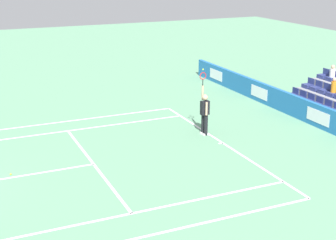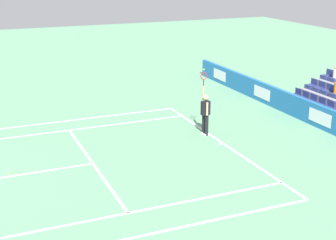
{
  "view_description": "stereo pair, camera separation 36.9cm",
  "coord_description": "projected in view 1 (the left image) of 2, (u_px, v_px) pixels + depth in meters",
  "views": [
    {
      "loc": [
        -16.69,
        -2.0,
        7.21
      ],
      "look_at": [
        0.63,
        -9.7,
        1.1
      ],
      "focal_mm": 53.33,
      "sensor_mm": 36.0,
      "label": 1
    },
    {
      "loc": [
        -16.83,
        -2.34,
        7.21
      ],
      "look_at": [
        0.63,
        -9.7,
        1.1
      ],
      "focal_mm": 53.33,
      "sensor_mm": 36.0,
      "label": 2
    }
  ],
  "objects": [
    {
      "name": "tennis_player",
      "position": [
        205.0,
        112.0,
        21.28
      ],
      "size": [
        0.53,
        0.37,
        2.85
      ],
      "color": "black",
      "rests_on": "ground"
    },
    {
      "name": "loose_tennis_ball",
      "position": [
        11.0,
        174.0,
        17.49
      ],
      "size": [
        0.07,
        0.07,
        0.07
      ],
      "primitive_type": "sphere",
      "color": "#D1E533",
      "rests_on": "ground"
    },
    {
      "name": "line_singles_sideline_right",
      "position": [
        117.0,
        216.0,
        14.67
      ],
      "size": [
        0.1,
        11.89,
        0.01
      ],
      "primitive_type": "cube",
      "color": "white",
      "rests_on": "ground"
    },
    {
      "name": "line_doubles_sideline_left",
      "position": [
        51.0,
        123.0,
        23.02
      ],
      "size": [
        0.1,
        11.89,
        0.01
      ],
      "primitive_type": "cube",
      "color": "white",
      "rests_on": "ground"
    },
    {
      "name": "line_centre_service",
      "position": [
        4.0,
        179.0,
        17.19
      ],
      "size": [
        0.1,
        6.4,
        0.01
      ],
      "primitive_type": "cube",
      "color": "white",
      "rests_on": "ground"
    },
    {
      "name": "sponsor_barrier",
      "position": [
        320.0,
        116.0,
        22.31
      ],
      "size": [
        23.28,
        0.22,
        1.04
      ],
      "color": "#1E66AD",
      "rests_on": "ground"
    },
    {
      "name": "line_service",
      "position": [
        94.0,
        164.0,
        18.43
      ],
      "size": [
        8.23,
        0.1,
        0.01
      ],
      "primitive_type": "cube",
      "color": "white",
      "rests_on": "ground"
    },
    {
      "name": "line_centre_mark",
      "position": [
        221.0,
        143.0,
        20.51
      ],
      "size": [
        0.1,
        0.2,
        0.01
      ],
      "primitive_type": "cube",
      "color": "white",
      "rests_on": "ground"
    },
    {
      "name": "line_baseline",
      "position": [
        223.0,
        143.0,
        20.55
      ],
      "size": [
        10.97,
        0.1,
        0.01
      ],
      "primitive_type": "cube",
      "color": "white",
      "rests_on": "ground"
    },
    {
      "name": "line_doubles_sideline_right",
      "position": [
        133.0,
        239.0,
        13.48
      ],
      "size": [
        0.1,
        11.89,
        0.01
      ],
      "primitive_type": "cube",
      "color": "white",
      "rests_on": "ground"
    },
    {
      "name": "line_singles_sideline_left",
      "position": [
        58.0,
        132.0,
        21.83
      ],
      "size": [
        0.1,
        11.89,
        0.01
      ],
      "primitive_type": "cube",
      "color": "white",
      "rests_on": "ground"
    }
  ]
}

